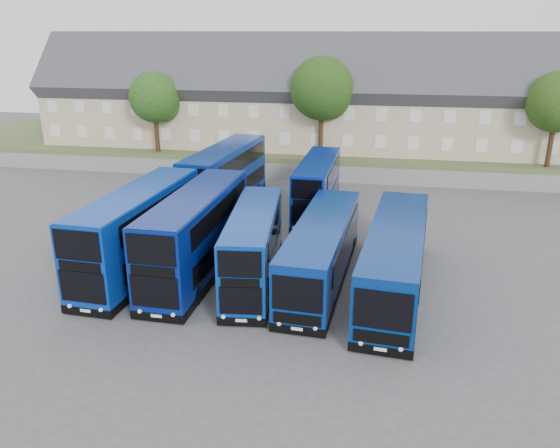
% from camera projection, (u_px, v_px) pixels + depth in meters
% --- Properties ---
extents(ground, '(120.00, 120.00, 0.00)m').
position_uv_depth(ground, '(229.00, 295.00, 28.97)').
color(ground, '#4D4E53').
rests_on(ground, ground).
extents(retaining_wall, '(70.00, 0.40, 1.50)m').
position_uv_depth(retaining_wall, '(297.00, 172.00, 50.97)').
color(retaining_wall, slate).
rests_on(retaining_wall, ground).
extents(earth_bank, '(80.00, 20.00, 2.00)m').
position_uv_depth(earth_bank, '(310.00, 148.00, 60.16)').
color(earth_bank, '#4E5A32').
rests_on(earth_bank, ground).
extents(terrace_row, '(60.00, 10.40, 11.20)m').
position_uv_depth(terrace_row, '(336.00, 102.00, 54.07)').
color(terrace_row, tan).
rests_on(terrace_row, earth_bank).
extents(dd_front_left, '(3.41, 12.02, 4.72)m').
position_uv_depth(dd_front_left, '(139.00, 233.00, 31.31)').
color(dd_front_left, '#0933A5').
rests_on(dd_front_left, ground).
extents(dd_front_mid, '(3.02, 11.91, 4.71)m').
position_uv_depth(dd_front_mid, '(197.00, 236.00, 30.84)').
color(dd_front_mid, navy).
rests_on(dd_front_mid, ground).
extents(dd_front_right, '(3.39, 10.40, 4.06)m').
position_uv_depth(dd_front_right, '(254.00, 249.00, 29.88)').
color(dd_front_right, '#083698').
rests_on(dd_front_right, ground).
extents(dd_rear_left, '(3.95, 12.24, 4.79)m').
position_uv_depth(dd_rear_left, '(225.00, 179.00, 42.49)').
color(dd_rear_left, navy).
rests_on(dd_rear_left, ground).
extents(dd_rear_right, '(2.64, 10.44, 4.12)m').
position_uv_depth(dd_rear_right, '(317.00, 188.00, 41.34)').
color(dd_rear_right, '#08269D').
rests_on(dd_rear_right, ground).
extents(coach_east_a, '(3.49, 12.80, 3.46)m').
position_uv_depth(coach_east_a, '(321.00, 252.00, 30.24)').
color(coach_east_a, navy).
rests_on(coach_east_a, ground).
extents(coach_east_b, '(4.07, 13.53, 3.65)m').
position_uv_depth(coach_east_b, '(395.00, 260.00, 28.87)').
color(coach_east_b, navy).
rests_on(coach_east_b, ground).
extents(tree_west, '(4.80, 4.80, 7.65)m').
position_uv_depth(tree_west, '(156.00, 99.00, 52.20)').
color(tree_west, '#382314').
rests_on(tree_west, earth_bank).
extents(tree_mid, '(5.76, 5.76, 9.18)m').
position_uv_depth(tree_mid, '(324.00, 91.00, 49.64)').
color(tree_mid, '#382314').
rests_on(tree_mid, earth_bank).
extents(tree_east, '(5.12, 5.12, 8.16)m').
position_uv_depth(tree_east, '(559.00, 104.00, 46.05)').
color(tree_east, '#382314').
rests_on(tree_east, earth_bank).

